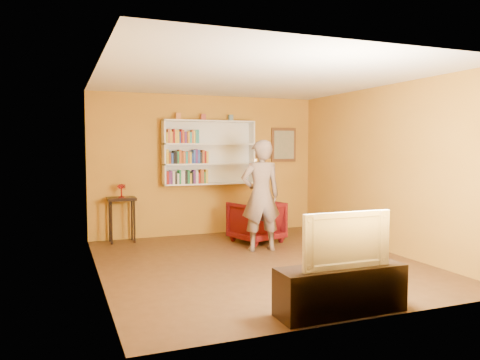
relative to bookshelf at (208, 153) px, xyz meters
name	(u,v)px	position (x,y,z in m)	size (l,w,h in m)	color
room_shell	(258,194)	(0.00, -2.41, -0.58)	(5.30, 5.80, 2.88)	#432A15
bookshelf	(208,153)	(0.00, 0.00, 0.00)	(1.80, 0.29, 1.23)	white
books_row_lower	(187,177)	(-0.46, -0.11, -0.46)	(0.79, 0.19, 0.27)	maroon
books_row_middle	(187,157)	(-0.45, -0.11, -0.08)	(0.81, 0.19, 0.27)	gold
books_row_upper	(182,137)	(-0.55, -0.11, 0.30)	(0.62, 0.19, 0.26)	gold
ornament_left	(178,116)	(-0.60, -0.06, 0.68)	(0.09, 0.09, 0.12)	#CB733A
ornament_centre	(203,117)	(-0.12, -0.06, 0.68)	(0.08, 0.08, 0.12)	#A33F36
ornament_right	(231,118)	(0.44, -0.06, 0.68)	(0.08, 0.08, 0.12)	#4A647B
framed_painting	(284,145)	(1.65, 0.05, 0.16)	(0.55, 0.05, 0.70)	#583219
console_table	(122,205)	(-1.67, -0.16, -0.93)	(0.49, 0.38, 0.81)	black
ruby_lustre	(121,188)	(-1.67, -0.16, -0.61)	(0.15, 0.14, 0.24)	maroon
armchair	(256,221)	(0.58, -1.01, -1.22)	(0.79, 0.81, 0.74)	#44040A
person	(261,196)	(0.36, -1.69, -0.68)	(0.66, 0.44, 1.82)	#6B574E
game_remote	(254,160)	(0.07, -2.08, -0.09)	(0.04, 0.15, 0.04)	white
tv_cabinet	(341,290)	(-0.06, -4.66, -1.35)	(1.37, 0.41, 0.49)	black
television	(341,239)	(-0.06, -4.66, -0.82)	(0.99, 0.13, 0.57)	black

